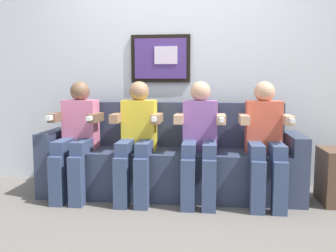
{
  "coord_description": "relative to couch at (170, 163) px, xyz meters",
  "views": [
    {
      "loc": [
        0.37,
        -3.13,
        1.1
      ],
      "look_at": [
        0.0,
        0.15,
        0.7
      ],
      "focal_mm": 38.57,
      "sensor_mm": 36.0,
      "label": 1
    }
  ],
  "objects": [
    {
      "name": "couch",
      "position": [
        0.0,
        0.0,
        0.0
      ],
      "size": [
        2.49,
        0.58,
        0.9
      ],
      "color": "#333D56",
      "rests_on": "ground_plane"
    },
    {
      "name": "person_leftmost",
      "position": [
        -0.88,
        -0.17,
        0.29
      ],
      "size": [
        0.46,
        0.56,
        1.11
      ],
      "color": "pink",
      "rests_on": "ground_plane"
    },
    {
      "name": "person_left_center",
      "position": [
        -0.29,
        -0.17,
        0.29
      ],
      "size": [
        0.46,
        0.56,
        1.11
      ],
      "color": "yellow",
      "rests_on": "ground_plane"
    },
    {
      "name": "back_wall_assembly",
      "position": [
        -0.0,
        0.44,
        0.99
      ],
      "size": [
        4.89,
        0.1,
        2.6
      ],
      "color": "silver",
      "rests_on": "ground_plane"
    },
    {
      "name": "person_right_center",
      "position": [
        0.29,
        -0.17,
        0.29
      ],
      "size": [
        0.46,
        0.56,
        1.11
      ],
      "color": "#8C59A5",
      "rests_on": "ground_plane"
    },
    {
      "name": "ground_plane",
      "position": [
        0.0,
        -0.33,
        -0.31
      ],
      "size": [
        6.36,
        6.36,
        0.0
      ],
      "primitive_type": "plane",
      "color": "#66605B"
    },
    {
      "name": "person_rightmost",
      "position": [
        0.88,
        -0.17,
        0.29
      ],
      "size": [
        0.46,
        0.56,
        1.11
      ],
      "color": "#D8593F",
      "rests_on": "ground_plane"
    }
  ]
}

